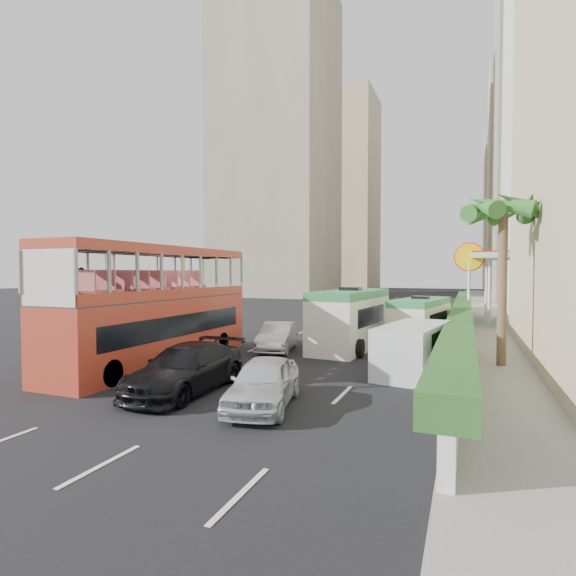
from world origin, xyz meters
The scene contains 20 objects.
ground_plane centered at (0.00, 0.00, 0.00)m, with size 200.00×200.00×0.00m, color black.
double_decker_bus centered at (-6.00, 0.00, 2.53)m, with size 2.50×11.00×5.06m, color #B63825.
car_silver_lane_a centered at (-2.34, 4.72, 0.00)m, with size 1.49×4.28×1.41m, color silver.
car_silver_lane_b centered at (0.97, -4.08, 0.00)m, with size 1.69×4.21×1.44m, color silver.
car_black centered at (-2.12, -3.53, 0.00)m, with size 2.15×5.29×1.53m, color black.
van_asset centered at (1.23, 17.35, 0.00)m, with size 2.05×4.45×1.24m, color silver.
minibus_near centered at (0.88, 6.77, 1.51)m, with size 2.27×6.81×3.02m, color silver.
minibus_far centered at (4.18, 8.82, 1.27)m, with size 1.92×5.75×2.55m, color silver.
panel_van_near centered at (4.57, 2.05, 0.96)m, with size 1.92×4.80×1.92m, color silver.
panel_van_far centered at (4.32, 19.52, 0.90)m, with size 1.80×4.51×1.80m, color silver.
sidewalk centered at (9.00, 25.00, 0.09)m, with size 6.00×120.00×0.18m, color #99968C.
kerb_wall centered at (6.20, 14.00, 0.68)m, with size 0.30×44.00×1.00m, color silver.
hedge centered at (6.20, 14.00, 1.53)m, with size 1.10×44.00×0.70m, color #2D6626.
palm_tree centered at (7.80, 4.00, 3.38)m, with size 0.36×0.36×6.40m, color brown.
shell_station centered at (10.00, 23.00, 2.75)m, with size 6.50×8.00×5.50m, color silver.
tower_mid centered at (18.00, 58.00, 25.00)m, with size 16.00×16.00×50.00m, color #A0947E.
tower_far_a centered at (17.00, 82.00, 22.00)m, with size 14.00×14.00×44.00m, color #C0AD89.
tower_far_b centered at (17.00, 104.00, 20.00)m, with size 14.00×14.00×40.00m, color #A0947E.
tower_left_a centered at (-24.00, 55.00, 26.00)m, with size 18.00×18.00×52.00m, color #A0947E.
tower_left_b centered at (-22.00, 90.00, 23.00)m, with size 16.00×16.00×46.00m, color #C0AD89.
Camera 1 is at (6.50, -15.96, 3.95)m, focal length 28.00 mm.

